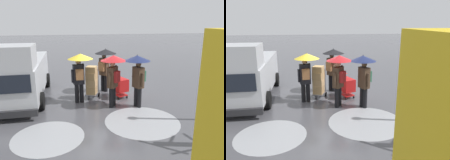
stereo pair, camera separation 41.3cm
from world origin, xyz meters
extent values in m
plane|color=#4C4C51|center=(0.00, 0.00, 0.00)|extent=(90.00, 90.00, 0.00)
cylinder|color=#999BA0|center=(2.33, 3.44, 0.00)|extent=(2.19, 2.19, 0.01)
cylinder|color=#999BA0|center=(-0.83, 2.96, 0.00)|extent=(2.63, 2.63, 0.01)
cube|color=#B7BABF|center=(3.73, -0.47, 1.06)|extent=(1.97, 5.20, 1.40)
cube|color=#B7BABF|center=(3.72, 1.43, 2.18)|extent=(1.84, 1.40, 0.84)
cube|color=black|center=(3.72, 2.15, 1.38)|extent=(1.66, 0.06, 0.63)
cube|color=#232326|center=(3.72, 2.19, 0.32)|extent=(1.96, 0.16, 0.24)
cylinder|color=black|center=(2.74, 1.14, 0.36)|extent=(0.24, 0.72, 0.72)
cylinder|color=black|center=(2.75, -2.09, 0.36)|extent=(0.24, 0.72, 0.72)
cylinder|color=black|center=(4.71, -2.09, 0.36)|extent=(0.24, 0.72, 0.72)
cube|color=red|center=(-0.64, 0.29, 0.60)|extent=(0.76, 0.90, 0.56)
cube|color=red|center=(-0.64, 0.29, 0.14)|extent=(0.68, 0.81, 0.04)
cylinder|color=red|center=(-0.49, -0.10, 1.00)|extent=(0.55, 0.24, 0.04)
sphere|color=black|center=(-0.95, 0.50, 0.05)|extent=(0.10, 0.10, 0.10)
sphere|color=black|center=(-0.56, 0.65, 0.05)|extent=(0.10, 0.10, 0.10)
sphere|color=black|center=(-0.73, -0.07, 0.05)|extent=(0.10, 0.10, 0.10)
sphere|color=black|center=(-0.34, 0.08, 0.05)|extent=(0.10, 0.10, 0.10)
cylinder|color=red|center=(-0.60, 0.41, 0.70)|extent=(0.17, 0.29, 0.69)
cube|color=#515156|center=(0.62, 0.22, 0.22)|extent=(0.67, 0.74, 0.03)
cylinder|color=#515156|center=(0.31, 0.02, 0.77)|extent=(0.04, 0.04, 1.10)
cylinder|color=#515156|center=(0.71, -0.14, 0.77)|extent=(0.04, 0.04, 1.10)
cylinder|color=black|center=(0.29, 0.03, 0.10)|extent=(0.12, 0.20, 0.20)
cylinder|color=black|center=(0.73, -0.15, 0.10)|extent=(0.12, 0.20, 0.20)
cube|color=tan|center=(0.62, 0.22, 0.41)|extent=(0.56, 0.57, 0.36)
cube|color=tan|center=(0.62, 0.22, 0.74)|extent=(0.57, 0.55, 0.31)
cube|color=tan|center=(0.62, 0.22, 1.06)|extent=(0.59, 0.63, 0.32)
cube|color=tan|center=(0.62, 0.22, 1.35)|extent=(0.57, 0.57, 0.26)
cylinder|color=black|center=(-0.04, -0.82, 0.41)|extent=(0.18, 0.18, 0.82)
cylinder|color=black|center=(-0.17, -0.68, 0.41)|extent=(0.18, 0.18, 0.82)
cube|color=#473323|center=(-0.11, -0.75, 1.24)|extent=(0.50, 0.51, 0.84)
sphere|color=brown|center=(-0.11, -0.75, 1.78)|extent=(0.22, 0.22, 0.22)
cylinder|color=#473323|center=(0.07, -0.94, 1.19)|extent=(0.10, 0.10, 0.55)
cylinder|color=#473323|center=(-0.24, -0.63, 1.46)|extent=(0.29, 0.28, 0.50)
cylinder|color=#333338|center=(-0.17, -0.68, 1.62)|extent=(0.02, 0.02, 0.86)
cone|color=black|center=(-0.17, -0.68, 2.00)|extent=(1.04, 1.04, 0.22)
sphere|color=#333338|center=(-0.17, -0.68, 2.13)|extent=(0.04, 0.04, 0.04)
cube|color=brown|center=(0.04, -0.62, 1.28)|extent=(0.32, 0.33, 0.44)
cylinder|color=black|center=(-0.03, 1.42, 0.41)|extent=(0.18, 0.18, 0.82)
cylinder|color=black|center=(-0.15, 1.27, 0.41)|extent=(0.18, 0.18, 0.82)
cube|color=#473323|center=(-0.09, 1.35, 1.24)|extent=(0.49, 0.52, 0.84)
sphere|color=tan|center=(-0.09, 1.35, 1.78)|extent=(0.22, 0.22, 0.22)
cylinder|color=#473323|center=(0.07, 1.55, 1.19)|extent=(0.10, 0.10, 0.55)
cylinder|color=#473323|center=(-0.19, 1.19, 1.46)|extent=(0.30, 0.27, 0.50)
cylinder|color=#333338|center=(-0.15, 1.27, 1.62)|extent=(0.02, 0.02, 0.86)
cone|color=red|center=(-0.15, 1.27, 2.00)|extent=(1.04, 1.04, 0.22)
sphere|color=#333338|center=(-0.15, 1.27, 2.13)|extent=(0.04, 0.04, 0.04)
cube|color=maroon|center=(-0.25, 1.47, 1.28)|extent=(0.31, 0.33, 0.44)
cylinder|color=black|center=(1.31, 0.62, 0.41)|extent=(0.18, 0.18, 0.82)
cylinder|color=black|center=(1.11, 0.59, 0.41)|extent=(0.18, 0.18, 0.82)
cube|color=black|center=(1.21, 0.61, 1.24)|extent=(0.48, 0.34, 0.84)
sphere|color=#8C6647|center=(1.21, 0.61, 1.78)|extent=(0.22, 0.22, 0.22)
cylinder|color=black|center=(1.47, 0.65, 1.19)|extent=(0.10, 0.10, 0.55)
cylinder|color=black|center=(1.04, 0.56, 1.46)|extent=(0.15, 0.31, 0.50)
cylinder|color=#333338|center=(1.11, 0.59, 1.62)|extent=(0.02, 0.02, 0.86)
cone|color=yellow|center=(1.11, 0.59, 2.00)|extent=(1.04, 1.04, 0.22)
sphere|color=#333338|center=(1.11, 0.59, 2.13)|extent=(0.04, 0.04, 0.04)
cube|color=brown|center=(1.18, 0.81, 1.28)|extent=(0.32, 0.20, 0.44)
cylinder|color=black|center=(-1.13, 1.67, 0.41)|extent=(0.18, 0.18, 0.82)
cylinder|color=black|center=(-1.06, 1.48, 0.41)|extent=(0.18, 0.18, 0.82)
cube|color=#473323|center=(-1.10, 1.57, 1.24)|extent=(0.42, 0.51, 0.84)
sphere|color=brown|center=(-1.10, 1.57, 1.78)|extent=(0.22, 0.22, 0.22)
cylinder|color=#473323|center=(-1.19, 1.82, 1.19)|extent=(0.10, 0.10, 0.55)
cylinder|color=#473323|center=(-1.01, 1.41, 1.46)|extent=(0.32, 0.21, 0.50)
cylinder|color=#333338|center=(-1.06, 1.48, 1.62)|extent=(0.02, 0.02, 0.86)
cone|color=navy|center=(-1.06, 1.48, 2.00)|extent=(1.04, 1.04, 0.22)
sphere|color=#333338|center=(-1.06, 1.48, 2.13)|extent=(0.04, 0.04, 0.04)
cube|color=#33664C|center=(-1.28, 1.50, 1.28)|extent=(0.26, 0.34, 0.44)
camera|label=1|loc=(1.64, 9.82, 3.46)|focal=35.86mm
camera|label=2|loc=(1.23, 9.89, 3.46)|focal=35.86mm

